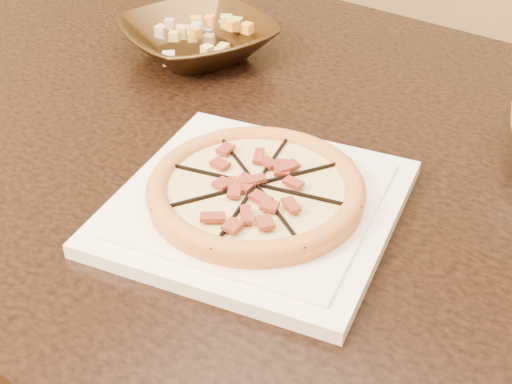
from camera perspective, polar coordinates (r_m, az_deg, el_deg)
dining_table at (r=1.05m, az=0.46°, el=0.75°), size 1.56×1.03×0.75m
plate at (r=0.83m, az=-0.00°, el=-1.08°), size 0.37×0.37×0.02m
pizza at (r=0.82m, az=-0.00°, el=0.22°), size 0.25×0.25×0.03m
bronze_bowl at (r=1.20m, az=-4.68°, el=12.14°), size 0.32×0.32×0.06m
mixed_dish at (r=1.19m, az=-4.81°, el=14.04°), size 0.12×0.12×0.03m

